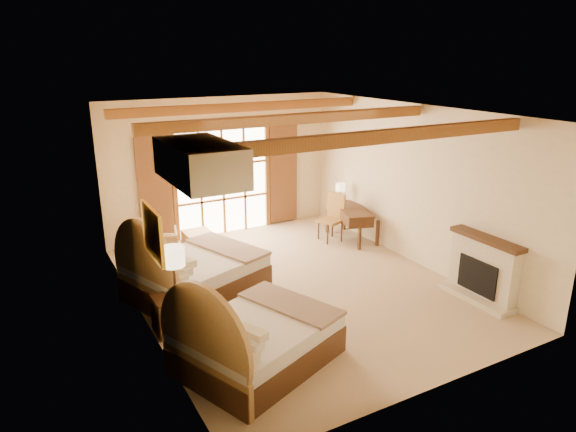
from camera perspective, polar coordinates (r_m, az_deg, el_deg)
floor at (r=9.61m, az=0.80°, el=-7.81°), size 7.00×7.00×0.00m
wall_back at (r=12.11m, az=-7.41°, el=5.47°), size 5.50×0.00×5.50m
wall_left at (r=8.10m, az=-16.34°, el=-1.31°), size 0.00×7.00×7.00m
wall_right at (r=10.62m, az=13.88°, el=3.36°), size 0.00×7.00×7.00m
ceiling at (r=8.72m, az=0.89°, el=11.53°), size 7.00×7.00×0.00m
ceiling_beams at (r=8.73m, az=0.88°, el=10.75°), size 5.39×4.60×0.18m
french_doors at (r=12.13m, az=-7.24°, el=3.80°), size 3.95×0.08×2.60m
fireplace at (r=9.55m, az=20.79°, el=-5.83°), size 0.46×1.40×1.16m
painting at (r=7.36m, az=-14.76°, el=-1.83°), size 0.06×0.95×0.75m
canopy_valance at (r=5.96m, az=-9.77°, el=5.96°), size 0.70×1.40×0.45m
bed_near at (r=7.22m, az=-4.43°, el=-13.47°), size 2.59×2.19×1.35m
bed_far at (r=9.28m, az=-11.07°, el=-6.16°), size 2.71×2.29×1.44m
nightstand at (r=8.24m, az=-12.89°, el=-10.59°), size 0.50×0.50×0.59m
floor_lamp at (r=7.39m, az=-12.61°, el=-5.11°), size 0.33×0.33×1.56m
armchair at (r=11.06m, az=-13.91°, el=-3.05°), size 0.82×0.84×0.63m
ottoman at (r=11.43m, az=-10.00°, el=-2.69°), size 0.58×0.58×0.41m
desk at (r=11.91m, az=7.10°, el=-0.72°), size 0.99×1.50×0.75m
desk_chair at (r=11.79m, az=4.82°, el=-1.15°), size 0.62×0.61×1.09m
desk_lamp at (r=12.20m, az=5.85°, el=3.11°), size 0.22×0.22×0.44m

